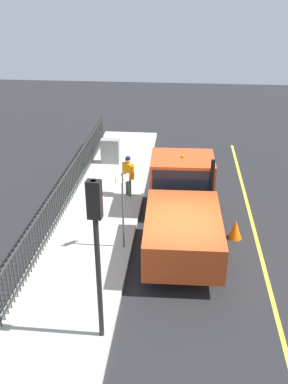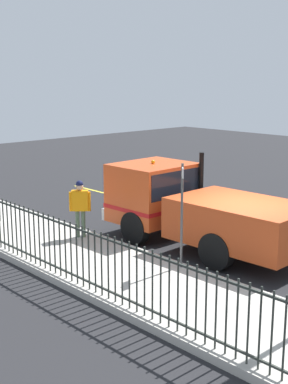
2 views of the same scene
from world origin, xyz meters
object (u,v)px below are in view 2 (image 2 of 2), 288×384
object	(u,v)px
work_truck	(189,204)
traffic_cone	(235,224)
street_sign	(182,204)
worker_standing	(80,203)

from	to	relation	value
work_truck	traffic_cone	distance (m)	2.04
work_truck	street_sign	bearing A→B (deg)	-143.89
work_truck	street_sign	distance (m)	2.36
work_truck	traffic_cone	size ratio (longest dim) A/B	9.32
traffic_cone	street_sign	distance (m)	4.07
worker_standing	traffic_cone	distance (m)	4.78
work_truck	worker_standing	bearing A→B (deg)	131.32
traffic_cone	street_sign	world-z (taller)	street_sign
work_truck	traffic_cone	xyz separation A→B (m)	(-1.82, 0.25, -0.87)
worker_standing	traffic_cone	size ratio (longest dim) A/B	2.51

